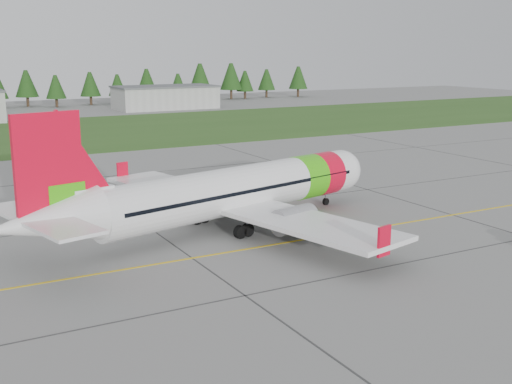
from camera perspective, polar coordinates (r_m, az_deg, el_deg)
ground at (r=47.18m, az=15.45°, el=-5.62°), size 320.00×320.00×0.00m
aircraft at (r=52.17m, az=-2.27°, el=0.02°), size 34.14×32.08×10.50m
grass_strip at (r=119.04m, az=-13.12°, el=5.35°), size 320.00×50.00×0.03m
taxi_guideline at (r=52.90m, az=9.44°, el=-3.34°), size 120.00×0.25×0.02m
hangar_east at (r=160.64m, az=-8.06°, el=8.28°), size 24.00×12.00×5.20m
treeline at (r=173.02m, az=-18.35°, el=8.87°), size 160.00×8.00×10.00m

